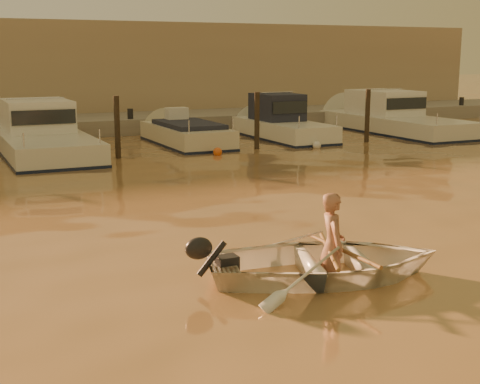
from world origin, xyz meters
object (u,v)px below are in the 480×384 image
moored_boat_2 (42,135)px  moored_boat_5 (395,118)px  moored_boat_3 (186,138)px  waterfront_building (50,73)px  person (332,245)px  dinghy (325,262)px  moored_boat_4 (283,123)px

moored_boat_2 → moored_boat_5: 14.76m
moored_boat_5 → moored_boat_3: bearing=180.0°
waterfront_building → person: bearing=-90.9°
moored_boat_3 → moored_boat_2: bearing=180.0°
dinghy → moored_boat_2: size_ratio=0.40×
person → moored_boat_5: (12.93, 15.11, 0.13)m
dinghy → moored_boat_3: moored_boat_3 is taller
moored_boat_3 → moored_boat_5: bearing=0.0°
person → waterfront_building: size_ratio=0.03×
moored_boat_3 → moored_boat_5: 9.56m
moored_boat_2 → moored_boat_3: size_ratio=1.52×
person → moored_boat_2: (-1.83, 15.11, 0.13)m
moored_boat_3 → waterfront_building: size_ratio=0.13×
moored_boat_4 → waterfront_building: size_ratio=0.13×
waterfront_building → moored_boat_2: bearing=-101.5°
moored_boat_2 → person: bearing=-83.1°
dinghy → moored_boat_3: (3.47, 15.09, -0.02)m
dinghy → waterfront_building: 26.18m
dinghy → moored_boat_5: (13.02, 15.09, 0.38)m
moored_boat_4 → waterfront_building: waterfront_building is taller
dinghy → waterfront_building: (0.50, 26.09, 2.15)m
person → moored_boat_5: moored_boat_5 is taller
person → moored_boat_3: person is taller
moored_boat_3 → waterfront_building: bearing=105.1°
dinghy → moored_boat_5: 19.93m
moored_boat_2 → moored_boat_5: same height
moored_boat_4 → moored_boat_2: bearing=180.0°
moored_boat_4 → moored_boat_5: 5.46m
moored_boat_4 → dinghy: bearing=-116.6°
moored_boat_2 → moored_boat_5: (14.76, 0.00, 0.00)m
moored_boat_4 → moored_boat_5: (5.46, 0.00, 0.00)m
person → waterfront_building: (0.40, 26.11, 1.90)m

